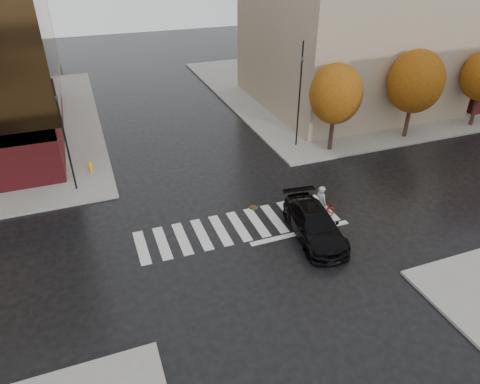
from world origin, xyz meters
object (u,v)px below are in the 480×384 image
(cyclist, at_px, (321,209))
(traffic_light_ne, at_px, (300,88))
(traffic_light_nw, at_px, (63,130))
(sedan, at_px, (315,224))
(fire_hydrant, at_px, (91,166))

(cyclist, distance_m, traffic_light_ne, 10.93)
(cyclist, xyz_separation_m, traffic_light_nw, (-13.01, 8.58, 3.43))
(sedan, xyz_separation_m, cyclist, (1.06, 1.15, -0.01))
(traffic_light_ne, bearing_deg, sedan, 60.08)
(sedan, bearing_deg, traffic_light_ne, 74.62)
(traffic_light_ne, bearing_deg, cyclist, 63.13)
(sedan, height_order, traffic_light_nw, traffic_light_nw)
(traffic_light_nw, bearing_deg, traffic_light_ne, 78.73)
(sedan, height_order, cyclist, cyclist)
(sedan, bearing_deg, traffic_light_nw, 147.80)
(traffic_light_nw, relative_size, fire_hydrant, 9.52)
(sedan, bearing_deg, fire_hydrant, 139.60)
(sedan, height_order, fire_hydrant, sedan)
(traffic_light_nw, xyz_separation_m, fire_hydrant, (1.07, 2.07, -3.66))
(fire_hydrant, bearing_deg, sedan, -47.33)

